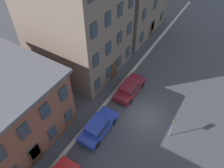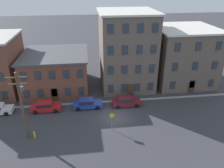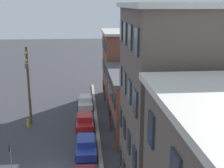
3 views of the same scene
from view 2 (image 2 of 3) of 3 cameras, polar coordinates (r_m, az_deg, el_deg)
ground_plane at (r=31.56m, az=0.91°, el=-8.77°), size 200.00×200.00×0.00m
kerb_strip at (r=35.28m, az=-0.09°, el=-4.54°), size 56.00×0.36×0.16m
apartment_midblock at (r=40.14m, az=-14.27°, el=3.50°), size 11.18×10.99×6.39m
apartment_far at (r=38.83m, az=3.76°, el=8.90°), size 9.45×10.06×13.26m
apartment_annex at (r=42.98m, az=17.85°, el=7.24°), size 10.84×11.06×10.20m
car_red at (r=34.22m, az=-16.97°, el=-5.55°), size 4.40×1.92×1.43m
car_blue at (r=33.69m, az=-6.51°, el=-5.00°), size 4.40×1.92×1.43m
car_maroon at (r=34.06m, az=3.63°, el=-4.50°), size 4.40×1.92×1.43m
caution_sign at (r=28.22m, az=-0.03°, el=-8.94°), size 0.92×0.08×2.74m
utility_pole at (r=27.40m, az=-22.51°, el=-4.61°), size 2.40×0.44×8.79m
fire_hydrant at (r=29.42m, az=-19.58°, el=-12.29°), size 0.24×0.34×0.96m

